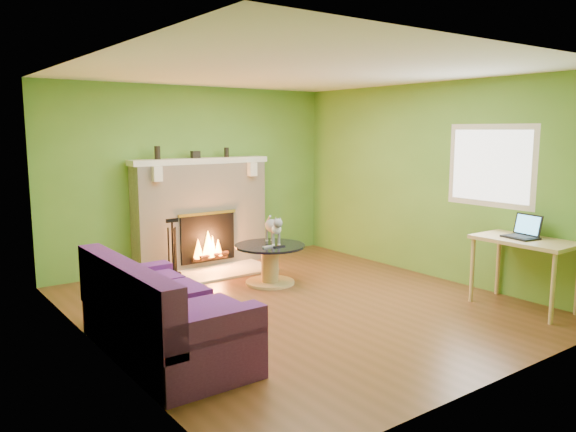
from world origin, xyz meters
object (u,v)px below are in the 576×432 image
sofa (159,317)px  cat (273,229)px  desk (525,247)px  coffee_table (270,261)px

sofa → cat: cat is taller
desk → sofa: bearing=162.8°
coffee_table → desk: (1.70, -2.51, 0.40)m
cat → desk: bearing=-39.3°
sofa → desk: size_ratio=1.82×
coffee_table → desk: size_ratio=0.85×
coffee_table → cat: bearing=32.0°
sofa → coffee_table: sofa is taller
sofa → coffee_table: size_ratio=2.15×
sofa → coffee_table: bearing=32.2°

